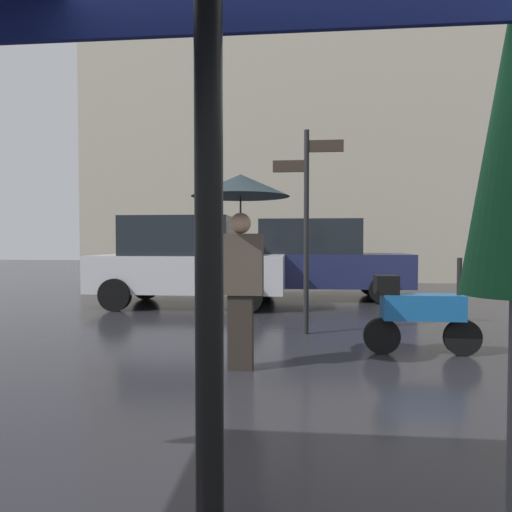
{
  "coord_description": "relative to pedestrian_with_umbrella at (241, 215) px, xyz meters",
  "views": [
    {
      "loc": [
        -0.27,
        -2.63,
        1.44
      ],
      "look_at": [
        -1.02,
        5.76,
        1.16
      ],
      "focal_mm": 31.04,
      "sensor_mm": 36.0,
      "label": 1
    }
  ],
  "objects": [
    {
      "name": "parked_scooter",
      "position": [
        2.16,
        0.83,
        -1.18
      ],
      "size": [
        1.46,
        0.32,
        1.23
      ],
      "rotation": [
        0.0,
        0.0,
        0.18
      ],
      "color": "black",
      "rests_on": "ground"
    },
    {
      "name": "pedestrian_with_umbrella",
      "position": [
        0.0,
        0.0,
        0.0
      ],
      "size": [
        1.1,
        1.1,
        2.19
      ],
      "rotation": [
        0.0,
        0.0,
        4.39
      ],
      "color": "#2A241E",
      "rests_on": "ground"
    },
    {
      "name": "street_signpost",
      "position": [
        0.78,
        1.97,
        0.17
      ],
      "size": [
        1.08,
        0.08,
        3.15
      ],
      "color": "black",
      "rests_on": "ground"
    },
    {
      "name": "parked_car_right",
      "position": [
        1.1,
        6.26,
        -0.74
      ],
      "size": [
        4.44,
        1.83,
        1.98
      ],
      "rotation": [
        0.0,
        0.0,
        3.03
      ],
      "color": "#1E234C",
      "rests_on": "ground"
    },
    {
      "name": "building_block",
      "position": [
        0.88,
        12.08,
        6.76
      ],
      "size": [
        16.4,
        2.72,
        16.99
      ],
      "primitive_type": "cube",
      "color": "#B2A893",
      "rests_on": "ground"
    },
    {
      "name": "ground_plane",
      "position": [
        0.88,
        -2.27,
        -1.74
      ],
      "size": [
        60.0,
        60.0,
        0.0
      ],
      "primitive_type": "plane",
      "color": "#26262B"
    },
    {
      "name": "parked_car_left",
      "position": [
        -1.81,
        4.82,
        -0.73
      ],
      "size": [
        4.2,
        2.07,
        1.98
      ],
      "rotation": [
        0.0,
        0.0,
        3.15
      ],
      "color": "silver",
      "rests_on": "ground"
    }
  ]
}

